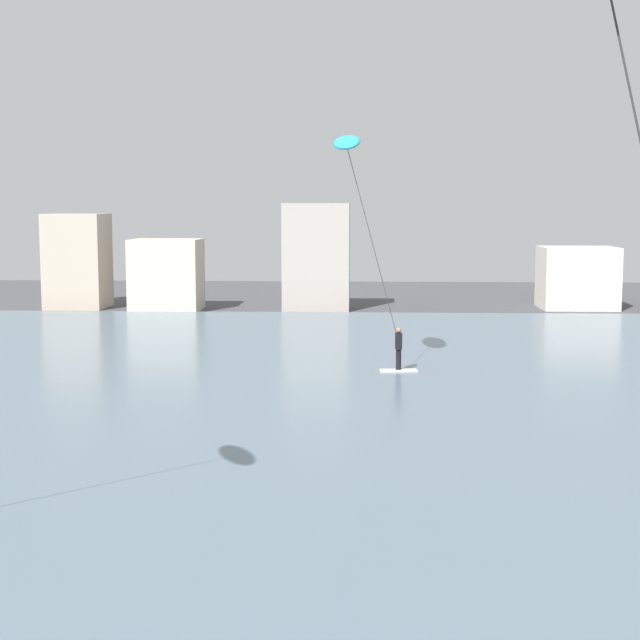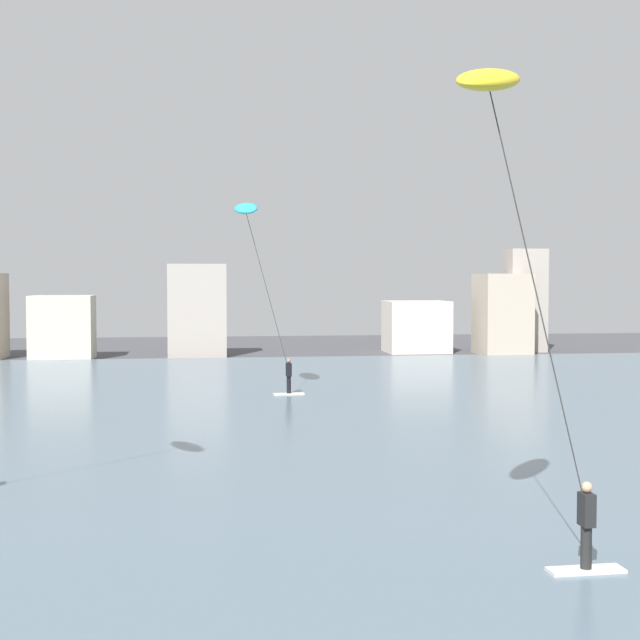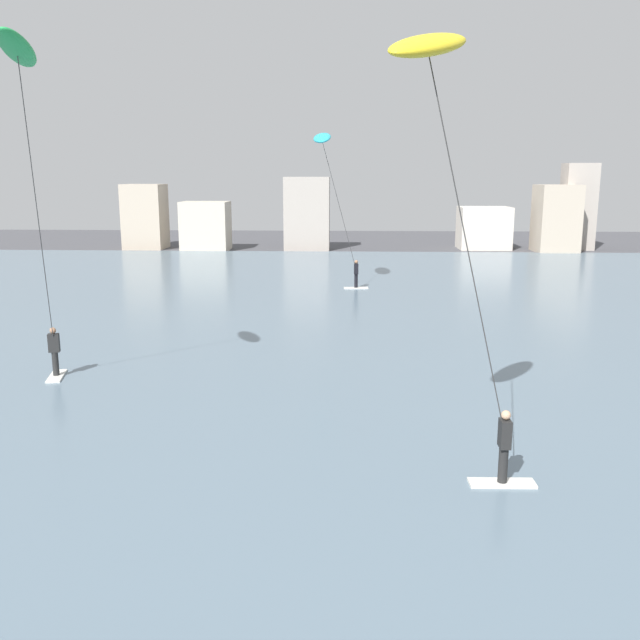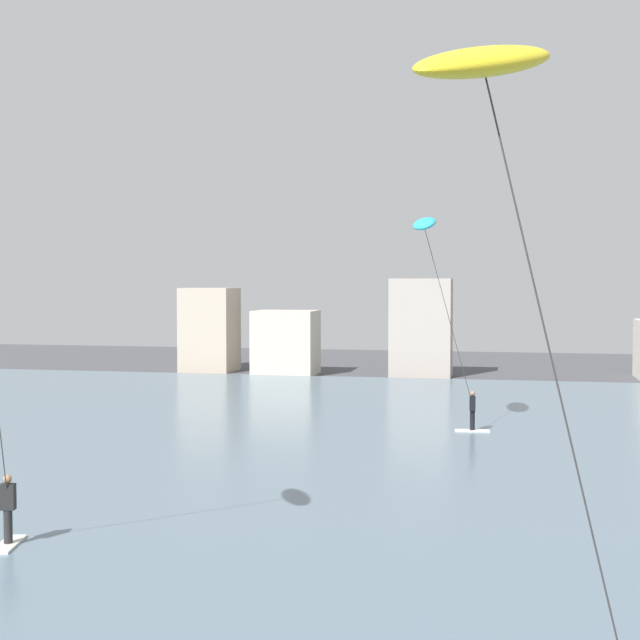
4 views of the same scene
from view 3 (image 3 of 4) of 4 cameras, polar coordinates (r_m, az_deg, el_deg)
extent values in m
cube|color=slate|center=(33.59, 3.35, 0.83)|extent=(84.00, 52.00, 0.10)
cube|color=#B7A893|center=(64.43, -14.35, 8.34)|extent=(3.49, 3.41, 5.76)
cube|color=beige|center=(61.98, -9.49, 7.73)|extent=(4.09, 3.31, 4.27)
cube|color=#A89E93|center=(61.32, -1.09, 8.84)|extent=(3.98, 2.45, 6.40)
cube|color=beige|center=(64.01, 13.47, 7.47)|extent=(4.46, 3.80, 3.76)
cube|color=#B7A893|center=(62.96, 19.06, 7.98)|extent=(3.39, 3.84, 5.74)
cube|color=#A89E93|center=(65.64, 20.67, 8.81)|extent=(2.74, 2.30, 7.57)
cube|color=silver|center=(39.76, 3.01, 2.69)|extent=(1.44, 0.59, 0.06)
cylinder|color=black|center=(39.69, 3.02, 3.28)|extent=(0.20, 0.20, 0.78)
cube|color=black|center=(39.59, 3.03, 4.27)|extent=(0.26, 0.36, 0.60)
sphere|color=#9E7051|center=(39.54, 3.03, 4.86)|extent=(0.20, 0.20, 0.20)
cylinder|color=#333333|center=(39.08, 1.64, 9.41)|extent=(1.98, 0.43, 7.21)
ellipsoid|color=#28B2C6|center=(38.92, 0.18, 14.93)|extent=(1.35, 3.11, 1.10)
cube|color=silver|center=(15.40, 14.91, -12.99)|extent=(1.41, 0.48, 0.06)
cylinder|color=black|center=(15.23, 14.99, -11.55)|extent=(0.20, 0.20, 0.78)
cube|color=black|center=(14.97, 15.14, -9.12)|extent=(0.23, 0.35, 0.60)
sphere|color=tan|center=(14.83, 15.22, -7.64)|extent=(0.20, 0.20, 0.20)
cylinder|color=#333333|center=(14.05, 12.25, 5.46)|extent=(1.83, 0.31, 7.61)
ellipsoid|color=yellow|center=(14.19, 9.04, 21.67)|extent=(2.18, 2.50, 1.14)
cube|color=silver|center=(23.90, -21.08, -4.37)|extent=(0.74, 1.46, 0.06)
cylinder|color=black|center=(23.79, -21.15, -3.40)|extent=(0.20, 0.20, 0.78)
cube|color=black|center=(23.63, -21.28, -1.79)|extent=(0.38, 0.29, 0.60)
sphere|color=#9E7051|center=(23.54, -21.35, -0.82)|extent=(0.20, 0.20, 0.20)
cylinder|color=#333333|center=(21.42, -22.43, 7.91)|extent=(1.12, 3.14, 8.31)
ellipsoid|color=green|center=(19.99, -23.92, 19.98)|extent=(1.33, 2.57, 0.93)
camera|label=1|loc=(3.87, -11.18, 8.49)|focal=53.75mm
camera|label=2|loc=(4.21, -109.84, -19.43)|focal=50.78mm
camera|label=4|loc=(3.02, 38.90, 3.39)|focal=50.43mm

